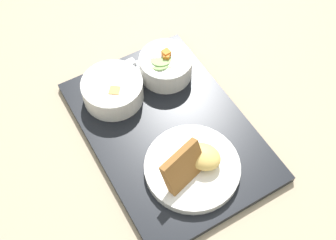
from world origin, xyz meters
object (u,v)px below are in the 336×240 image
at_px(bowl_salad, 166,65).
at_px(plate_main, 193,166).
at_px(bowl_soup, 113,89).
at_px(knife, 124,67).
at_px(spoon, 136,73).

xyz_separation_m(bowl_salad, plate_main, (0.23, -0.09, -0.01)).
relative_size(bowl_soup, plate_main, 0.70).
bearing_deg(bowl_soup, knife, 133.91).
distance_m(bowl_salad, spoon, 0.07).
relative_size(knife, spoon, 1.10).
relative_size(bowl_soup, spoon, 0.82).
bearing_deg(bowl_soup, plate_main, 9.48).
height_order(plate_main, knife, plate_main).
xyz_separation_m(plate_main, knife, (-0.30, 0.02, -0.01)).
height_order(bowl_soup, spoon, bowl_soup).
bearing_deg(plate_main, bowl_soup, -170.52).
relative_size(bowl_salad, bowl_soup, 0.90).
distance_m(bowl_salad, bowl_soup, 0.13).
relative_size(plate_main, knife, 1.06).
relative_size(plate_main, spoon, 1.17).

